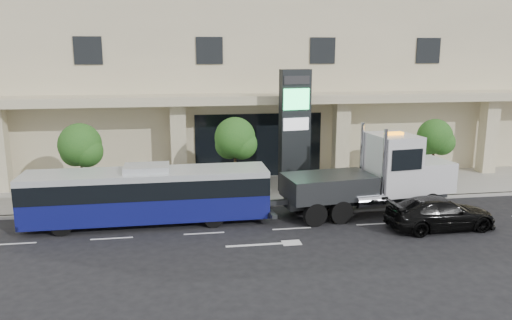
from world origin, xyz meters
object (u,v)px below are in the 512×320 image
Objects in this scene: tow_truck at (376,177)px; city_bus at (148,194)px; signage_pylon at (295,131)px; black_sedan at (440,213)px.

city_bus is at bearing 172.66° from tow_truck.
black_sedan is at bearing -61.34° from signage_pylon.
black_sedan is (2.02, -2.71, -1.09)m from tow_truck.
tow_truck is 5.48m from signage_pylon.
city_bus is at bearing 75.93° from black_sedan.
city_bus is 13.47m from black_sedan.
signage_pylon is at bearing 35.50° from black_sedan.
signage_pylon reaches higher than tow_truck.
black_sedan is (13.18, -2.72, -0.71)m from city_bus.
city_bus is at bearing -162.29° from signage_pylon.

